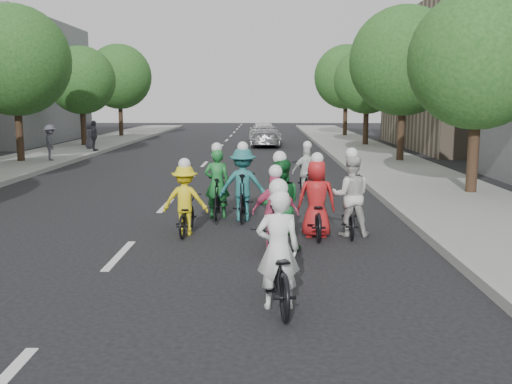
{
  "coord_description": "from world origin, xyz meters",
  "views": [
    {
      "loc": [
        2.68,
        -10.17,
        2.86
      ],
      "look_at": [
        2.51,
        1.21,
        1.0
      ],
      "focal_mm": 40.0,
      "sensor_mm": 36.0,
      "label": 1
    }
  ],
  "objects_px": {
    "follow_car_lead": "(266,136)",
    "cyclist_3": "(275,220)",
    "spectator_1": "(94,136)",
    "cyclist_6": "(350,204)",
    "cyclist_8": "(307,178)",
    "cyclist_4": "(316,207)",
    "follow_car_trail": "(263,131)",
    "spectator_2": "(89,135)",
    "cyclist_2": "(186,206)",
    "spectator_0": "(51,142)",
    "cyclist_1": "(279,212)",
    "cyclist_7": "(243,190)",
    "cyclist_0": "(278,265)",
    "cyclist_5": "(217,192)"
  },
  "relations": [
    {
      "from": "cyclist_1",
      "to": "spectator_0",
      "type": "relative_size",
      "value": 1.19
    },
    {
      "from": "cyclist_3",
      "to": "spectator_1",
      "type": "height_order",
      "value": "spectator_1"
    },
    {
      "from": "cyclist_7",
      "to": "cyclist_8",
      "type": "distance_m",
      "value": 3.64
    },
    {
      "from": "cyclist_3",
      "to": "cyclist_4",
      "type": "relative_size",
      "value": 0.92
    },
    {
      "from": "cyclist_2",
      "to": "follow_car_trail",
      "type": "relative_size",
      "value": 0.4
    },
    {
      "from": "cyclist_8",
      "to": "follow_car_trail",
      "type": "height_order",
      "value": "cyclist_8"
    },
    {
      "from": "cyclist_0",
      "to": "cyclist_5",
      "type": "xyz_separation_m",
      "value": [
        -1.34,
        6.05,
        0.04
      ]
    },
    {
      "from": "follow_car_trail",
      "to": "spectator_2",
      "type": "height_order",
      "value": "spectator_2"
    },
    {
      "from": "follow_car_lead",
      "to": "cyclist_3",
      "type": "bearing_deg",
      "value": 93.09
    },
    {
      "from": "cyclist_2",
      "to": "cyclist_7",
      "type": "relative_size",
      "value": 0.86
    },
    {
      "from": "cyclist_2",
      "to": "cyclist_8",
      "type": "height_order",
      "value": "cyclist_8"
    },
    {
      "from": "cyclist_0",
      "to": "cyclist_5",
      "type": "bearing_deg",
      "value": -83.42
    },
    {
      "from": "cyclist_8",
      "to": "spectator_1",
      "type": "height_order",
      "value": "spectator_1"
    },
    {
      "from": "cyclist_2",
      "to": "spectator_1",
      "type": "xyz_separation_m",
      "value": [
        -7.31,
        18.03,
        0.35
      ]
    },
    {
      "from": "cyclist_6",
      "to": "spectator_2",
      "type": "xyz_separation_m",
      "value": [
        -11.53,
        19.61,
        0.22
      ]
    },
    {
      "from": "cyclist_4",
      "to": "cyclist_6",
      "type": "height_order",
      "value": "cyclist_6"
    },
    {
      "from": "cyclist_4",
      "to": "spectator_0",
      "type": "relative_size",
      "value": 1.13
    },
    {
      "from": "cyclist_5",
      "to": "cyclist_6",
      "type": "bearing_deg",
      "value": 147.85
    },
    {
      "from": "cyclist_1",
      "to": "follow_car_lead",
      "type": "relative_size",
      "value": 0.43
    },
    {
      "from": "cyclist_7",
      "to": "spectator_1",
      "type": "xyz_separation_m",
      "value": [
        -8.47,
        16.53,
        0.23
      ]
    },
    {
      "from": "cyclist_4",
      "to": "cyclist_6",
      "type": "xyz_separation_m",
      "value": [
        0.73,
        0.12,
        0.05
      ]
    },
    {
      "from": "cyclist_2",
      "to": "cyclist_7",
      "type": "height_order",
      "value": "cyclist_7"
    },
    {
      "from": "cyclist_1",
      "to": "cyclist_5",
      "type": "distance_m",
      "value": 3.32
    },
    {
      "from": "cyclist_0",
      "to": "cyclist_4",
      "type": "relative_size",
      "value": 1.09
    },
    {
      "from": "cyclist_6",
      "to": "follow_car_trail",
      "type": "xyz_separation_m",
      "value": [
        -1.96,
        27.13,
        0.03
      ]
    },
    {
      "from": "spectator_1",
      "to": "cyclist_6",
      "type": "bearing_deg",
      "value": -161.04
    },
    {
      "from": "cyclist_1",
      "to": "follow_car_lead",
      "type": "bearing_deg",
      "value": -90.86
    },
    {
      "from": "spectator_0",
      "to": "cyclist_8",
      "type": "bearing_deg",
      "value": -153.22
    },
    {
      "from": "cyclist_4",
      "to": "cyclist_5",
      "type": "xyz_separation_m",
      "value": [
        -2.23,
        1.93,
        0.02
      ]
    },
    {
      "from": "cyclist_1",
      "to": "cyclist_4",
      "type": "distance_m",
      "value": 1.34
    },
    {
      "from": "spectator_2",
      "to": "spectator_1",
      "type": "bearing_deg",
      "value": -150.43
    },
    {
      "from": "follow_car_trail",
      "to": "spectator_2",
      "type": "xyz_separation_m",
      "value": [
        -9.58,
        -7.52,
        0.2
      ]
    },
    {
      "from": "cyclist_3",
      "to": "spectator_2",
      "type": "relative_size",
      "value": 1.12
    },
    {
      "from": "cyclist_3",
      "to": "spectator_0",
      "type": "bearing_deg",
      "value": -46.43
    },
    {
      "from": "cyclist_1",
      "to": "spectator_1",
      "type": "distance_m",
      "value": 21.36
    },
    {
      "from": "cyclist_4",
      "to": "cyclist_6",
      "type": "bearing_deg",
      "value": -170.19
    },
    {
      "from": "follow_car_trail",
      "to": "cyclist_8",
      "type": "bearing_deg",
      "value": 87.77
    },
    {
      "from": "follow_car_trail",
      "to": "cyclist_4",
      "type": "bearing_deg",
      "value": 86.82
    },
    {
      "from": "cyclist_2",
      "to": "cyclist_8",
      "type": "xyz_separation_m",
      "value": [
        2.92,
        4.68,
        -0.02
      ]
    },
    {
      "from": "spectator_0",
      "to": "cyclist_0",
      "type": "bearing_deg",
      "value": -175.38
    },
    {
      "from": "cyclist_0",
      "to": "cyclist_2",
      "type": "bearing_deg",
      "value": -72.22
    },
    {
      "from": "cyclist_3",
      "to": "cyclist_8",
      "type": "height_order",
      "value": "cyclist_8"
    },
    {
      "from": "cyclist_1",
      "to": "cyclist_6",
      "type": "relative_size",
      "value": 1.02
    },
    {
      "from": "spectator_1",
      "to": "cyclist_3",
      "type": "bearing_deg",
      "value": -166.55
    },
    {
      "from": "cyclist_4",
      "to": "cyclist_2",
      "type": "bearing_deg",
      "value": -2.75
    },
    {
      "from": "cyclist_2",
      "to": "spectator_2",
      "type": "height_order",
      "value": "cyclist_2"
    },
    {
      "from": "cyclist_3",
      "to": "cyclist_8",
      "type": "relative_size",
      "value": 0.83
    },
    {
      "from": "spectator_0",
      "to": "spectator_1",
      "type": "height_order",
      "value": "spectator_1"
    },
    {
      "from": "cyclist_7",
      "to": "spectator_2",
      "type": "height_order",
      "value": "cyclist_7"
    },
    {
      "from": "cyclist_4",
      "to": "cyclist_6",
      "type": "distance_m",
      "value": 0.74
    }
  ]
}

